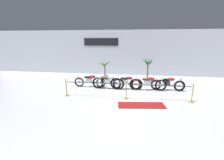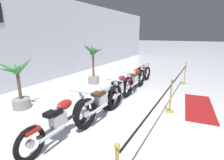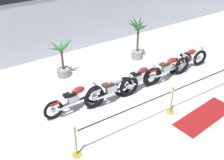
% 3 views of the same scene
% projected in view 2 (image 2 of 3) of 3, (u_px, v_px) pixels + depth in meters
% --- Properties ---
extents(ground_plane, '(120.00, 120.00, 0.00)m').
position_uv_depth(ground_plane, '(133.00, 105.00, 5.98)').
color(ground_plane, silver).
extents(back_wall, '(28.00, 0.29, 4.20)m').
position_uv_depth(back_wall, '(28.00, 40.00, 7.81)').
color(back_wall, silver).
rests_on(back_wall, ground).
extents(motorcycle_red_0, '(2.29, 0.62, 0.92)m').
position_uv_depth(motorcycle_red_0, '(60.00, 120.00, 3.94)').
color(motorcycle_red_0, black).
rests_on(motorcycle_red_0, ground).
extents(motorcycle_silver_1, '(2.25, 0.62, 0.98)m').
position_uv_depth(motorcycle_silver_1, '(102.00, 101.00, 4.97)').
color(motorcycle_silver_1, black).
rests_on(motorcycle_silver_1, ground).
extents(motorcycle_maroon_2, '(2.22, 0.62, 0.97)m').
position_uv_depth(motorcycle_maroon_2, '(119.00, 89.00, 6.06)').
color(motorcycle_maroon_2, black).
rests_on(motorcycle_maroon_2, ground).
extents(motorcycle_red_3, '(2.47, 0.62, 0.97)m').
position_uv_depth(motorcycle_red_3, '(135.00, 80.00, 7.28)').
color(motorcycle_red_3, black).
rests_on(motorcycle_red_3, ground).
extents(motorcycle_red_4, '(2.23, 0.62, 0.94)m').
position_uv_depth(motorcycle_red_4, '(141.00, 74.00, 8.48)').
color(motorcycle_red_4, black).
rests_on(motorcycle_red_4, ground).
extents(potted_palm_left_of_row, '(1.06, 1.09, 1.96)m').
position_uv_depth(potted_palm_left_of_row, '(93.00, 64.00, 8.29)').
color(potted_palm_left_of_row, gray).
rests_on(potted_palm_left_of_row, ground).
extents(potted_palm_right_of_row, '(1.20, 1.03, 1.64)m').
position_uv_depth(potted_palm_right_of_row, '(19.00, 87.00, 5.51)').
color(potted_palm_right_of_row, gray).
rests_on(potted_palm_right_of_row, ground).
extents(stanchion_far_left, '(7.23, 0.28, 1.05)m').
position_uv_depth(stanchion_far_left, '(161.00, 105.00, 4.18)').
color(stanchion_far_left, gold).
rests_on(stanchion_far_left, ground).
extents(stanchion_mid_left, '(0.28, 0.28, 1.05)m').
position_uv_depth(stanchion_mid_left, '(170.00, 101.00, 5.36)').
color(stanchion_mid_left, gold).
rests_on(stanchion_mid_left, ground).
extents(stanchion_mid_right, '(0.28, 0.28, 1.05)m').
position_uv_depth(stanchion_mid_right, '(185.00, 77.00, 8.38)').
color(stanchion_mid_right, gold).
rests_on(stanchion_mid_right, ground).
extents(floor_banner, '(2.51, 1.13, 0.01)m').
position_uv_depth(floor_banner, '(199.00, 107.00, 5.79)').
color(floor_banner, maroon).
rests_on(floor_banner, ground).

